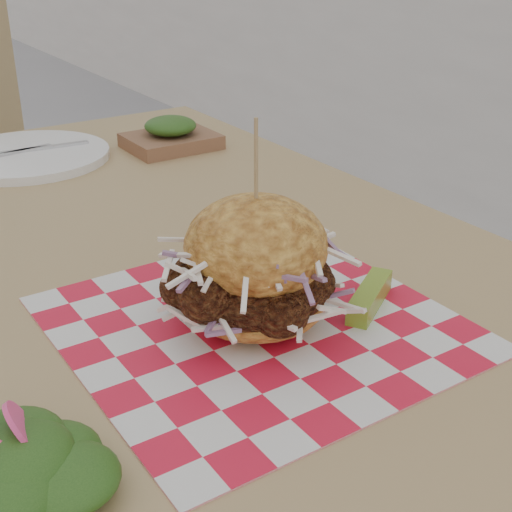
# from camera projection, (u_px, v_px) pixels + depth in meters

# --- Properties ---
(patio_table) EXTENTS (0.80, 1.20, 0.75)m
(patio_table) POSITION_uv_depth(u_px,v_px,m) (136.00, 301.00, 0.91)
(patio_table) COLOR tan
(patio_table) RESTS_ON ground
(paper_liner) EXTENTS (0.36, 0.36, 0.00)m
(paper_liner) POSITION_uv_depth(u_px,v_px,m) (256.00, 324.00, 0.70)
(paper_liner) COLOR red
(paper_liner) RESTS_ON patio_table
(sandwich) EXTENTS (0.18, 0.18, 0.21)m
(sandwich) POSITION_uv_depth(u_px,v_px,m) (256.00, 271.00, 0.68)
(sandwich) COLOR gold
(sandwich) RESTS_ON paper_liner
(pickle_spear) EXTENTS (0.09, 0.07, 0.02)m
(pickle_spear) POSITION_uv_depth(u_px,v_px,m) (370.00, 297.00, 0.73)
(pickle_spear) COLOR #91AD32
(pickle_spear) RESTS_ON paper_liner
(side_salad) EXTENTS (0.14, 0.14, 0.05)m
(side_salad) POSITION_uv_depth(u_px,v_px,m) (15.00, 474.00, 0.49)
(side_salad) COLOR #3F1419
(side_salad) RESTS_ON patio_table
(place_setting) EXTENTS (0.27, 0.27, 0.02)m
(place_setting) POSITION_uv_depth(u_px,v_px,m) (27.00, 156.00, 1.18)
(place_setting) COLOR white
(place_setting) RESTS_ON patio_table
(kraft_tray) EXTENTS (0.15, 0.12, 0.06)m
(kraft_tray) POSITION_uv_depth(u_px,v_px,m) (171.00, 136.00, 1.24)
(kraft_tray) COLOR brown
(kraft_tray) RESTS_ON patio_table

